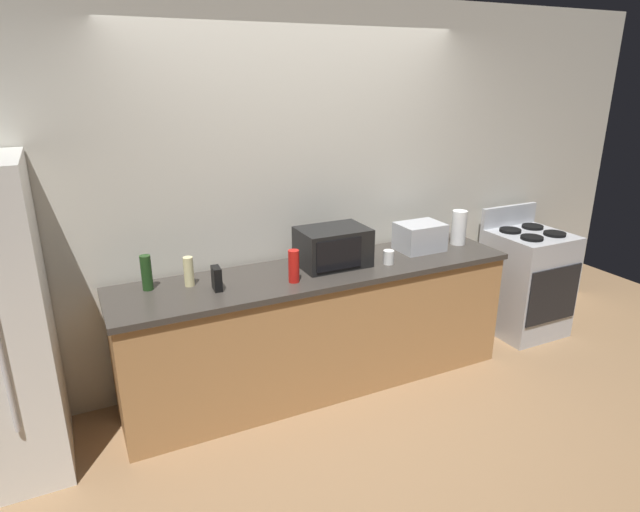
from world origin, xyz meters
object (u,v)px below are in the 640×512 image
object	(u,v)px
paper_towel_roll	(459,227)
cordless_phone	(217,278)
bottle_hand_soap	(189,271)
bottle_wine	(147,273)
toaster_oven	(420,237)
mug_white	(388,257)
microwave	(333,247)
bottle_hot_sauce	(294,266)
stove_range	(526,281)

from	to	relation	value
paper_towel_roll	cordless_phone	xyz separation A→B (m)	(-1.98, -0.09, -0.06)
paper_towel_roll	bottle_hand_soap	bearing A→B (deg)	178.52
bottle_wine	toaster_oven	bearing A→B (deg)	-2.66
paper_towel_roll	bottle_hand_soap	world-z (taller)	paper_towel_roll
mug_white	paper_towel_roll	bearing A→B (deg)	11.65
bottle_wine	mug_white	bearing A→B (deg)	-9.05
microwave	toaster_oven	size ratio (longest dim) A/B	1.41
microwave	bottle_hand_soap	size ratio (longest dim) A/B	2.50
bottle_hand_soap	bottle_hot_sauce	bearing A→B (deg)	-20.39
stove_range	paper_towel_roll	xyz separation A→B (m)	(-0.76, 0.05, 0.57)
microwave	stove_range	bearing A→B (deg)	-1.47
bottle_hot_sauce	bottle_hand_soap	distance (m)	0.67
bottle_wine	bottle_hot_sauce	size ratio (longest dim) A/B	1.04
bottle_hot_sauce	cordless_phone	bearing A→B (deg)	169.65
stove_range	bottle_hot_sauce	size ratio (longest dim) A/B	4.98
bottle_wine	mug_white	xyz separation A→B (m)	(1.62, -0.26, -0.06)
mug_white	cordless_phone	bearing A→B (deg)	176.95
cordless_phone	bottle_wine	size ratio (longest dim) A/B	0.66
toaster_oven	cordless_phone	xyz separation A→B (m)	(-1.62, -0.10, -0.03)
toaster_oven	bottle_hand_soap	distance (m)	1.76
microwave	toaster_oven	world-z (taller)	microwave
microwave	cordless_phone	bearing A→B (deg)	-174.22
toaster_oven	bottle_hand_soap	world-z (taller)	toaster_oven
stove_range	bottle_hand_soap	distance (m)	2.93
toaster_oven	bottle_hot_sauce	world-z (taller)	bottle_hot_sauce
stove_range	mug_white	size ratio (longest dim) A/B	10.89
toaster_oven	paper_towel_roll	xyz separation A→B (m)	(0.37, -0.01, 0.03)
toaster_oven	cordless_phone	size ratio (longest dim) A/B	2.27
stove_range	paper_towel_roll	size ratio (longest dim) A/B	4.00
cordless_phone	mug_white	world-z (taller)	cordless_phone
toaster_oven	paper_towel_roll	world-z (taller)	paper_towel_roll
toaster_oven	bottle_hot_sauce	distance (m)	1.14
bottle_wine	cordless_phone	bearing A→B (deg)	-26.21
mug_white	stove_range	bearing A→B (deg)	3.97
stove_range	bottle_hot_sauce	world-z (taller)	bottle_hot_sauce
bottle_wine	bottle_hot_sauce	bearing A→B (deg)	-17.78
bottle_hand_soap	mug_white	bearing A→B (deg)	-8.70
bottle_hand_soap	microwave	bearing A→B (deg)	-3.25
paper_towel_roll	bottle_hand_soap	xyz separation A→B (m)	(-2.12, 0.05, -0.04)
bottle_hot_sauce	bottle_wine	bearing A→B (deg)	162.22
bottle_hand_soap	mug_white	world-z (taller)	bottle_hand_soap
bottle_hot_sauce	mug_white	bearing A→B (deg)	1.81
toaster_oven	cordless_phone	bearing A→B (deg)	-176.48
cordless_phone	bottle_hot_sauce	bearing A→B (deg)	-6.33
paper_towel_roll	bottle_hot_sauce	bearing A→B (deg)	-173.19
paper_towel_roll	bottle_wine	xyz separation A→B (m)	(-2.37, 0.10, -0.02)
microwave	bottle_hot_sauce	distance (m)	0.41
cordless_phone	bottle_hot_sauce	distance (m)	0.50
bottle_hot_sauce	toaster_oven	bearing A→B (deg)	9.48
cordless_phone	stove_range	bearing A→B (deg)	4.84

